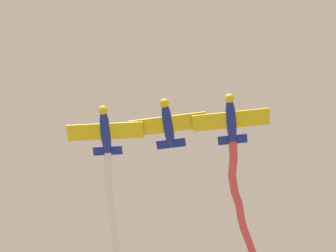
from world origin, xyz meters
TOP-DOWN VIEW (x-y plane):
  - airplane_lead at (-4.15, -4.09)m, footprint 6.10×8.12m
  - airplane_left_wing at (-3.11, 2.40)m, footprint 6.20×8.18m
  - airplane_right_wing at (-2.06, 8.90)m, footprint 6.17×8.17m
  - smoke_trail_right_wing at (-13.43, 11.15)m, footprint 17.70×5.29m

SIDE VIEW (x-z plane):
  - airplane_lead at x=-4.15m, z-range 66.40..68.41m
  - airplane_right_wing at x=-2.06m, z-range 66.40..68.41m
  - airplane_left_wing at x=-3.11m, z-range 66.70..68.71m
  - smoke_trail_right_wing at x=-13.43m, z-range 66.86..70.66m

